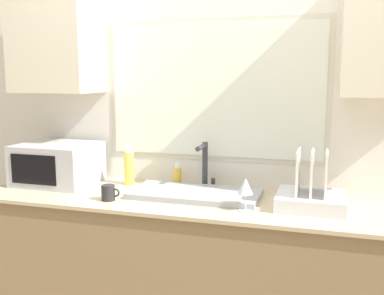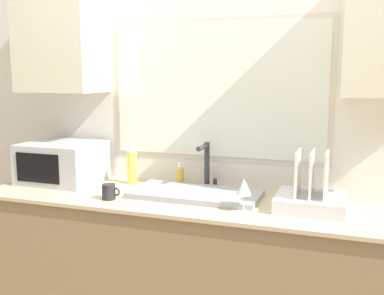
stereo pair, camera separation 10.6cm
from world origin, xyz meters
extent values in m
cube|color=#8C7251|center=(0.00, 0.31, 0.45)|extent=(2.40, 0.63, 0.90)
cube|color=#C6B28E|center=(0.00, 0.31, 0.91)|extent=(2.43, 0.66, 0.02)
cube|color=silver|center=(0.00, 0.66, 1.30)|extent=(6.00, 0.06, 2.60)
cube|color=beige|center=(0.00, 0.63, 1.49)|extent=(1.33, 0.01, 0.83)
cube|color=white|center=(0.00, 0.62, 1.49)|extent=(1.27, 0.01, 0.77)
cube|color=beige|center=(-0.94, 0.47, 1.78)|extent=(0.49, 0.32, 0.62)
cube|color=#9EA0A5|center=(-0.03, 0.34, 0.94)|extent=(0.70, 0.34, 0.03)
cylinder|color=#333338|center=(-0.03, 0.55, 1.06)|extent=(0.03, 0.03, 0.27)
cylinder|color=#333338|center=(-0.03, 0.47, 1.18)|extent=(0.03, 0.16, 0.03)
cylinder|color=#333338|center=(0.02, 0.55, 0.95)|extent=(0.02, 0.02, 0.06)
cube|color=#B2B2B7|center=(-0.91, 0.39, 1.05)|extent=(0.45, 0.39, 0.24)
cube|color=black|center=(-0.95, 0.20, 1.05)|extent=(0.29, 0.01, 0.17)
cube|color=silver|center=(0.58, 0.31, 0.96)|extent=(0.33, 0.31, 0.07)
cube|color=white|center=(0.51, 0.31, 1.10)|extent=(0.01, 0.22, 0.22)
cube|color=white|center=(0.58, 0.31, 1.10)|extent=(0.01, 0.22, 0.22)
cube|color=white|center=(0.65, 0.31, 1.10)|extent=(0.01, 0.22, 0.22)
cylinder|color=#D8CC4C|center=(-0.49, 0.49, 1.02)|extent=(0.06, 0.06, 0.20)
cone|color=silver|center=(-0.49, 0.49, 1.16)|extent=(0.05, 0.05, 0.07)
cylinder|color=gold|center=(-0.20, 0.54, 0.98)|extent=(0.05, 0.05, 0.11)
cylinder|color=white|center=(-0.20, 0.54, 1.05)|extent=(0.03, 0.03, 0.03)
cylinder|color=#262628|center=(-0.45, 0.14, 0.96)|extent=(0.07, 0.07, 0.08)
torus|color=#262628|center=(-0.40, 0.14, 0.97)|extent=(0.05, 0.01, 0.05)
cylinder|color=silver|center=(0.28, 0.16, 0.92)|extent=(0.07, 0.07, 0.00)
cylinder|color=silver|center=(0.28, 0.16, 0.97)|extent=(0.01, 0.01, 0.08)
cone|color=silver|center=(0.28, 0.16, 1.05)|extent=(0.07, 0.07, 0.08)
camera|label=1|loc=(0.63, -1.93, 1.58)|focal=42.00mm
camera|label=2|loc=(0.74, -1.90, 1.58)|focal=42.00mm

